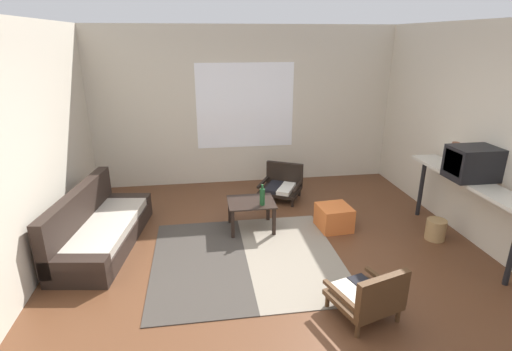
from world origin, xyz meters
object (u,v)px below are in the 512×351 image
(glass_bottle, at_px, (262,196))
(console_shelf, at_px, (465,185))
(coffee_table, at_px, (251,207))
(ottoman_orange, at_px, (334,217))
(wicker_basket, at_px, (436,230))
(crt_television, at_px, (473,163))
(couch, at_px, (99,229))
(armchair_by_window, at_px, (282,184))
(clay_vase, at_px, (453,159))
(armchair_striped_foreground, at_px, (369,296))

(glass_bottle, bearing_deg, console_shelf, -15.57)
(coffee_table, distance_m, ottoman_orange, 1.15)
(ottoman_orange, distance_m, wicker_basket, 1.31)
(crt_television, bearing_deg, glass_bottle, 162.82)
(couch, height_order, armchair_by_window, couch)
(coffee_table, height_order, glass_bottle, glass_bottle)
(couch, relative_size, wicker_basket, 7.20)
(coffee_table, bearing_deg, couch, -175.18)
(armchair_by_window, xyz_separation_m, glass_bottle, (-0.51, -1.17, 0.29))
(armchair_by_window, distance_m, clay_vase, 2.55)
(armchair_by_window, distance_m, ottoman_orange, 1.29)
(couch, height_order, console_shelf, console_shelf)
(coffee_table, relative_size, console_shelf, 0.33)
(couch, bearing_deg, wicker_basket, -6.39)
(armchair_by_window, relative_size, crt_television, 1.47)
(crt_television, bearing_deg, console_shelf, 87.47)
(ottoman_orange, bearing_deg, wicker_basket, -21.91)
(coffee_table, height_order, crt_television, crt_television)
(couch, distance_m, armchair_striped_foreground, 3.31)
(armchair_striped_foreground, height_order, crt_television, crt_television)
(couch, height_order, crt_television, crt_television)
(couch, bearing_deg, console_shelf, -8.08)
(armchair_striped_foreground, relative_size, wicker_basket, 2.51)
(couch, bearing_deg, clay_vase, -4.29)
(crt_television, bearing_deg, ottoman_orange, 152.78)
(armchair_striped_foreground, height_order, clay_vase, clay_vase)
(crt_television, relative_size, clay_vase, 1.57)
(ottoman_orange, xyz_separation_m, clay_vase, (1.39, -0.34, 0.88))
(couch, xyz_separation_m, console_shelf, (4.46, -0.63, 0.58))
(armchair_by_window, bearing_deg, console_shelf, -44.50)
(crt_television, distance_m, clay_vase, 0.38)
(glass_bottle, bearing_deg, couch, -179.15)
(wicker_basket, bearing_deg, crt_television, -52.33)
(ottoman_orange, bearing_deg, glass_bottle, 178.66)
(coffee_table, distance_m, console_shelf, 2.68)
(armchair_by_window, height_order, glass_bottle, glass_bottle)
(coffee_table, xyz_separation_m, armchair_striped_foreground, (0.82, -1.97, -0.08))
(armchair_by_window, distance_m, armchair_striped_foreground, 3.01)
(couch, height_order, wicker_basket, couch)
(crt_television, relative_size, glass_bottle, 1.93)
(console_shelf, bearing_deg, ottoman_orange, 155.23)
(console_shelf, height_order, clay_vase, clay_vase)
(console_shelf, bearing_deg, clay_vase, 90.00)
(armchair_striped_foreground, distance_m, glass_bottle, 1.98)
(coffee_table, bearing_deg, wicker_basket, -15.41)
(armchair_striped_foreground, distance_m, crt_television, 2.19)
(ottoman_orange, height_order, clay_vase, clay_vase)
(coffee_table, bearing_deg, armchair_striped_foreground, -67.35)
(couch, xyz_separation_m, armchair_striped_foreground, (2.77, -1.81, 0.02))
(armchair_by_window, relative_size, wicker_basket, 2.96)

